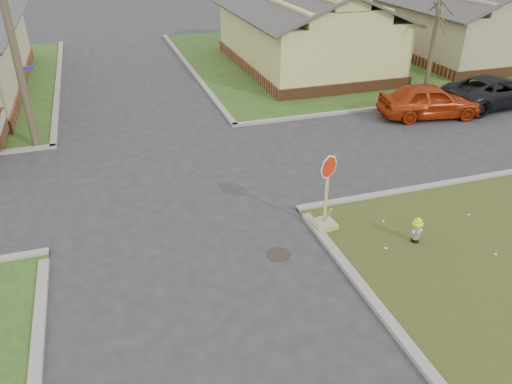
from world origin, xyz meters
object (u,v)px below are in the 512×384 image
object	(u,v)px
stop_sign	(325,212)
red_sedan	(429,101)
fire_hydrant	(417,229)
dark_pickup	(494,91)
utility_pole	(8,20)

from	to	relation	value
stop_sign	red_sedan	size ratio (longest dim) A/B	0.51
fire_hydrant	dark_pickup	world-z (taller)	dark_pickup
red_sedan	stop_sign	bearing A→B (deg)	139.61
utility_pole	red_sedan	world-z (taller)	utility_pole
fire_hydrant	red_sedan	world-z (taller)	red_sedan
utility_pole	stop_sign	bearing A→B (deg)	-46.89
utility_pole	dark_pickup	distance (m)	20.34
fire_hydrant	red_sedan	bearing A→B (deg)	49.54
fire_hydrant	stop_sign	world-z (taller)	stop_sign
utility_pole	fire_hydrant	size ratio (longest dim) A/B	12.05
stop_sign	dark_pickup	bearing A→B (deg)	27.36
red_sedan	dark_pickup	distance (m)	3.76
utility_pole	red_sedan	distance (m)	16.72
stop_sign	utility_pole	bearing A→B (deg)	129.33
fire_hydrant	dark_pickup	size ratio (longest dim) A/B	0.15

